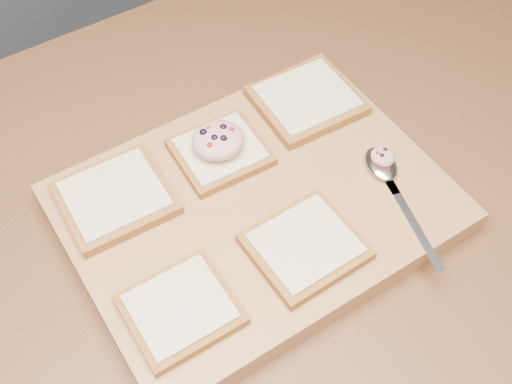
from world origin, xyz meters
TOP-DOWN VIEW (x-y plane):
  - ground at (0.00, 0.00)m, footprint 4.00×4.00m
  - island_counter at (0.00, 0.00)m, footprint 2.00×0.80m
  - cutting_board at (-0.14, -0.06)m, footprint 0.45×0.34m
  - bread_far_left at (-0.28, 0.03)m, footprint 0.13×0.12m
  - bread_far_center at (-0.14, 0.02)m, footprint 0.12×0.11m
  - bread_far_right at (0.01, 0.04)m, footprint 0.14×0.13m
  - bread_near_left at (-0.29, -0.14)m, footprint 0.11×0.11m
  - bread_near_center at (-0.13, -0.15)m, footprint 0.12×0.11m
  - tuna_salad_dollop at (-0.14, 0.02)m, footprint 0.07×0.06m
  - spoon at (0.02, -0.12)m, footprint 0.07×0.19m
  - spoon_salad at (0.02, -0.10)m, footprint 0.03×0.03m

SIDE VIEW (x-z plane):
  - ground at x=0.00m, z-range 0.00..0.00m
  - island_counter at x=0.00m, z-range 0.00..0.90m
  - cutting_board at x=-0.14m, z-range 0.90..0.94m
  - spoon at x=0.02m, z-range 0.94..0.95m
  - bread_far_center at x=-0.14m, z-range 0.94..0.95m
  - bread_near_left at x=-0.29m, z-range 0.94..0.95m
  - bread_near_center at x=-0.13m, z-range 0.94..0.95m
  - bread_far_left at x=-0.28m, z-range 0.94..0.95m
  - bread_far_right at x=0.01m, z-range 0.94..0.95m
  - spoon_salad at x=0.02m, z-range 0.95..0.97m
  - tuna_salad_dollop at x=-0.14m, z-range 0.95..0.98m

